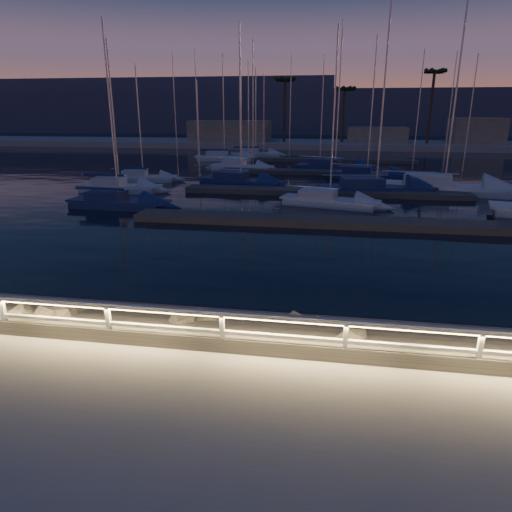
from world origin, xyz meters
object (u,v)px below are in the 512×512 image
object	(u,v)px
sailboat_l	(440,186)
sailboat_m	(254,154)
sailboat_k	(333,167)
sailboat_g	(365,173)
sailboat_a	(117,186)
sailboat_j	(239,181)
guard_rail	(301,328)
sailboat_i	(240,166)
sailboat_e	(142,177)
sailboat_n	(223,157)
sailboat_b	(116,201)
sailboat_c	(373,188)
sailboat_f	(327,200)

from	to	relation	value
sailboat_l	sailboat_m	distance (m)	32.84
sailboat_k	sailboat_g	bearing A→B (deg)	-40.96
sailboat_k	sailboat_a	bearing A→B (deg)	-121.16
sailboat_j	sailboat_k	world-z (taller)	sailboat_k
guard_rail	sailboat_i	size ratio (longest dim) A/B	3.75
sailboat_e	sailboat_n	bearing A→B (deg)	71.51
guard_rail	sailboat_l	xyz separation A→B (m)	(9.26, 28.59, -0.90)
sailboat_b	sailboat_i	world-z (taller)	sailboat_b
sailboat_m	sailboat_j	bearing A→B (deg)	-99.73
guard_rail	sailboat_k	bearing A→B (deg)	89.02
sailboat_c	sailboat_g	bearing A→B (deg)	81.22
sailboat_a	sailboat_c	bearing A→B (deg)	6.72
sailboat_e	sailboat_f	xyz separation A→B (m)	(17.17, -8.65, 0.01)
guard_rail	sailboat_c	size ratio (longest dim) A/B	2.90
sailboat_e	sailboat_g	world-z (taller)	sailboat_g
sailboat_g	sailboat_b	bearing A→B (deg)	-127.21
sailboat_a	sailboat_c	distance (m)	20.57
sailboat_k	sailboat_m	world-z (taller)	sailboat_k
sailboat_m	sailboat_k	bearing A→B (deg)	-68.17
sailboat_j	sailboat_k	size ratio (longest dim) A/B	0.87
guard_rail	sailboat_i	bearing A→B (deg)	103.27
sailboat_g	sailboat_a	bearing A→B (deg)	-142.77
sailboat_e	sailboat_n	xyz separation A→B (m)	(3.21, 19.25, 0.04)
sailboat_f	sailboat_a	bearing A→B (deg)	-176.32
sailboat_c	sailboat_e	world-z (taller)	sailboat_c
sailboat_g	sailboat_k	size ratio (longest dim) A/B	0.86
sailboat_j	sailboat_l	size ratio (longest dim) A/B	0.77
sailboat_c	sailboat_j	size ratio (longest dim) A/B	1.16
sailboat_a	sailboat_f	size ratio (longest dim) A/B	1.00
sailboat_f	sailboat_j	world-z (taller)	sailboat_j
sailboat_e	sailboat_l	distance (m)	26.15
guard_rail	sailboat_k	world-z (taller)	sailboat_k
sailboat_e	sailboat_j	size ratio (longest dim) A/B	0.78
sailboat_e	sailboat_k	size ratio (longest dim) A/B	0.68
sailboat_e	sailboat_m	world-z (taller)	sailboat_m
sailboat_g	sailboat_k	world-z (taller)	sailboat_k
sailboat_a	sailboat_g	bearing A→B (deg)	29.24
sailboat_b	sailboat_m	world-z (taller)	sailboat_m
sailboat_l	sailboat_n	world-z (taller)	sailboat_l
sailboat_a	sailboat_j	size ratio (longest dim) A/B	0.88
sailboat_i	sailboat_k	size ratio (longest dim) A/B	0.78
sailboat_c	sailboat_n	bearing A→B (deg)	118.67
sailboat_l	sailboat_m	bearing A→B (deg)	138.63
sailboat_g	guard_rail	bearing A→B (deg)	-87.80
sailboat_e	sailboat_m	distance (m)	25.45
sailboat_f	sailboat_e	bearing A→B (deg)	167.38
sailboat_f	guard_rail	bearing A→B (deg)	-76.82
sailboat_c	sailboat_m	world-z (taller)	sailboat_c
guard_rail	sailboat_g	bearing A→B (deg)	84.00
guard_rail	sailboat_f	xyz separation A→B (m)	(0.35, 21.69, -0.97)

